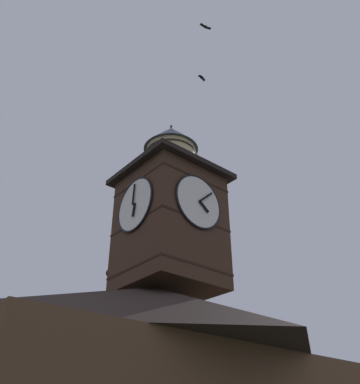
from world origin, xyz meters
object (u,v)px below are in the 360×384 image
at_px(flying_bird_high, 202,78).
at_px(flying_bird_low, 206,27).
at_px(clock_tower, 170,213).
at_px(moon, 55,372).
at_px(pine_tree_behind, 131,352).

distance_m(flying_bird_high, flying_bird_low, 2.85).
bearing_deg(clock_tower, moon, -109.44).
distance_m(clock_tower, flying_bird_high, 7.72).
bearing_deg(flying_bird_low, moon, -108.40).
bearing_deg(clock_tower, flying_bird_high, 102.32).
distance_m(pine_tree_behind, flying_bird_high, 14.62).
bearing_deg(flying_bird_low, pine_tree_behind, -101.49).
height_order(moon, flying_bird_high, flying_bird_high).
relative_size(pine_tree_behind, flying_bird_high, 30.16).
bearing_deg(pine_tree_behind, clock_tower, 73.06).
distance_m(moon, flying_bird_low, 50.80).
relative_size(clock_tower, pine_tree_behind, 0.58).
distance_m(pine_tree_behind, moon, 41.75).
height_order(pine_tree_behind, flying_bird_low, flying_bird_low).
distance_m(clock_tower, flying_bird_low, 10.50).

